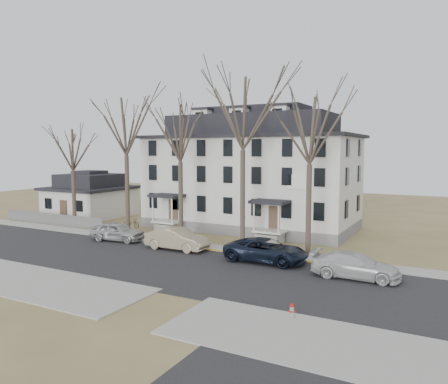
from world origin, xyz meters
The scene contains 20 objects.
ground centered at (0.00, 0.00, 0.00)m, with size 120.00×120.00×0.00m, color olive.
main_road centered at (0.00, 2.00, 0.00)m, with size 120.00×10.00×0.04m, color #27272A.
far_sidewalk centered at (0.00, 8.00, 0.00)m, with size 120.00×2.00×0.08m, color #A09F97.
near_sidewalk_right centered at (12.00, -5.00, 0.00)m, with size 14.00×5.00×0.08m, color #A09F97.
near_sidewalk_left centered at (-8.00, -5.00, 0.00)m, with size 20.00×5.00×0.08m, color #A09F97.
yellow_curb centered at (5.00, 7.10, 0.00)m, with size 14.00×0.25×0.06m, color gold.
boarding_house centered at (-2.00, 17.95, 5.38)m, with size 20.80×12.36×12.05m.
small_house centered at (-22.00, 16.00, 2.25)m, with size 8.70×8.70×5.00m.
fence centered at (-21.00, 9.50, 0.00)m, with size 14.00×0.06×1.20m, color gray.
tree_far_left centered at (-11.00, 9.80, 10.34)m, with size 8.40×8.40×13.72m.
tree_mid_left centered at (-5.00, 9.80, 9.60)m, with size 7.80×7.80×12.74m.
tree_center centered at (1.00, 9.80, 11.08)m, with size 9.00×9.00×14.70m.
tree_mid_right centered at (6.50, 9.80, 9.60)m, with size 7.80×7.80×12.74m.
tree_bungalow centered at (-18.00, 9.80, 8.12)m, with size 6.60×6.60×10.78m.
car_silver centered at (-9.28, 6.41, 0.81)m, with size 1.91×4.75×1.62m, color #BABABA.
car_tan centered at (-2.90, 6.06, 0.85)m, with size 1.79×5.13×1.69m, color tan.
car_navy centered at (4.73, 5.85, 0.81)m, with size 2.69×5.84×1.62m, color black.
car_white centered at (11.02, 4.86, 0.77)m, with size 2.15×5.29×1.54m, color silver.
bicycle_left centered at (-12.32, 11.86, 0.48)m, with size 0.64×1.83×0.96m, color black.
fire_hydrant centered at (9.75, -3.04, 0.37)m, with size 0.30×0.29×0.73m.
Camera 1 is at (16.22, -21.80, 7.79)m, focal length 35.00 mm.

